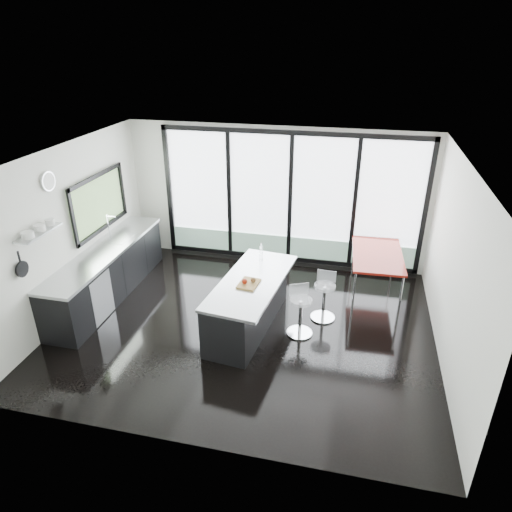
% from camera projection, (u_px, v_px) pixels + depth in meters
% --- Properties ---
extents(floor, '(6.00, 5.00, 0.00)m').
position_uv_depth(floor, '(246.00, 326.00, 7.54)').
color(floor, black).
rests_on(floor, ground).
extents(ceiling, '(6.00, 5.00, 0.00)m').
position_uv_depth(ceiling, '(244.00, 158.00, 6.30)').
color(ceiling, white).
rests_on(ceiling, wall_back).
extents(wall_back, '(6.00, 0.09, 2.80)m').
position_uv_depth(wall_back, '(289.00, 205.00, 9.08)').
color(wall_back, silver).
rests_on(wall_back, ground).
extents(wall_front, '(6.00, 0.00, 2.80)m').
position_uv_depth(wall_front, '(186.00, 349.00, 4.73)').
color(wall_front, silver).
rests_on(wall_front, ground).
extents(wall_left, '(0.26, 5.00, 2.80)m').
position_uv_depth(wall_left, '(78.00, 217.00, 7.68)').
color(wall_left, silver).
rests_on(wall_left, ground).
extents(wall_right, '(0.00, 5.00, 2.80)m').
position_uv_depth(wall_right, '(455.00, 270.00, 6.31)').
color(wall_right, silver).
rests_on(wall_right, ground).
extents(counter_cabinets, '(0.69, 3.24, 1.36)m').
position_uv_depth(counter_cabinets, '(108.00, 273.00, 8.22)').
color(counter_cabinets, black).
rests_on(counter_cabinets, floor).
extents(island, '(1.15, 2.23, 1.14)m').
position_uv_depth(island, '(248.00, 303.00, 7.34)').
color(island, black).
rests_on(island, floor).
extents(bar_stool_near, '(0.54, 0.54, 0.65)m').
position_uv_depth(bar_stool_near, '(300.00, 317.00, 7.19)').
color(bar_stool_near, silver).
rests_on(bar_stool_near, floor).
extents(bar_stool_far, '(0.43, 0.43, 0.65)m').
position_uv_depth(bar_stool_far, '(324.00, 302.00, 7.59)').
color(bar_stool_far, silver).
rests_on(bar_stool_far, floor).
extents(red_table, '(0.93, 1.56, 0.81)m').
position_uv_depth(red_table, '(375.00, 274.00, 8.29)').
color(red_table, maroon).
rests_on(red_table, floor).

